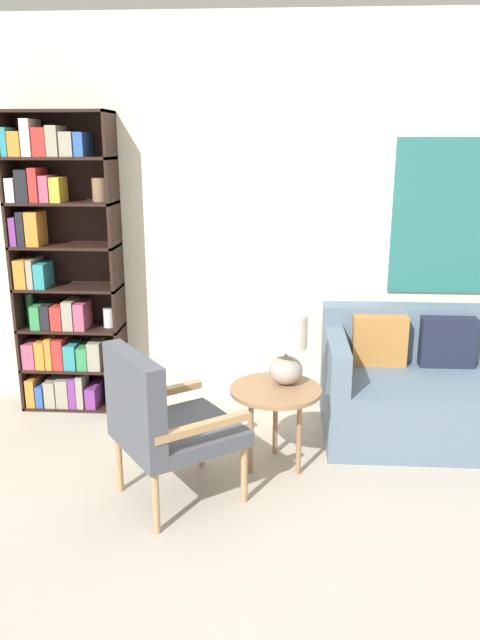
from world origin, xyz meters
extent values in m
plane|color=#B2A899|center=(0.00, 0.00, 0.00)|extent=(14.00, 14.00, 0.00)
cube|color=silver|center=(0.00, 2.03, 1.35)|extent=(6.40, 0.06, 2.70)
cube|color=#286B66|center=(1.36, 1.99, 1.39)|extent=(0.74, 0.02, 1.05)
cube|color=black|center=(-1.61, 1.85, 1.04)|extent=(0.02, 0.30, 2.08)
cube|color=black|center=(-0.90, 1.85, 1.04)|extent=(0.02, 0.30, 2.08)
cube|color=black|center=(-1.25, 1.85, 2.07)|extent=(0.73, 0.30, 0.02)
cube|color=black|center=(-1.25, 1.85, 0.01)|extent=(0.73, 0.30, 0.02)
cube|color=black|center=(-1.25, 2.00, 1.04)|extent=(0.73, 0.01, 2.08)
cube|color=black|center=(-1.25, 1.85, 0.30)|extent=(0.73, 0.30, 0.02)
cube|color=orange|center=(-1.56, 1.83, 0.12)|extent=(0.06, 0.25, 0.21)
cube|color=#2D56A8|center=(-1.49, 1.83, 0.10)|extent=(0.05, 0.23, 0.16)
cube|color=gray|center=(-1.41, 1.81, 0.12)|extent=(0.08, 0.20, 0.20)
cube|color=gray|center=(-1.32, 1.83, 0.13)|extent=(0.09, 0.24, 0.21)
cube|color=#7A338C|center=(-1.25, 1.82, 0.13)|extent=(0.05, 0.22, 0.22)
cube|color=gray|center=(-1.19, 1.80, 0.14)|extent=(0.05, 0.18, 0.24)
cube|color=#7A338C|center=(-1.11, 1.83, 0.10)|extent=(0.07, 0.24, 0.15)
cylinder|color=white|center=(-0.98, 1.85, 0.08)|extent=(0.09, 0.09, 0.12)
cube|color=black|center=(-1.25, 1.85, 0.60)|extent=(0.73, 0.30, 0.02)
cube|color=#B24C6B|center=(-1.54, 1.80, 0.41)|extent=(0.09, 0.17, 0.19)
cube|color=orange|center=(-1.46, 1.84, 0.42)|extent=(0.07, 0.25, 0.20)
cube|color=orange|center=(-1.40, 1.80, 0.43)|extent=(0.05, 0.19, 0.23)
cube|color=red|center=(-1.33, 1.84, 0.42)|extent=(0.07, 0.25, 0.22)
cube|color=teal|center=(-1.24, 1.81, 0.40)|extent=(0.08, 0.19, 0.18)
cube|color=#338C4C|center=(-1.16, 1.81, 0.40)|extent=(0.07, 0.21, 0.16)
cube|color=gray|center=(-1.07, 1.79, 0.42)|extent=(0.09, 0.17, 0.20)
cube|color=black|center=(-1.25, 1.85, 0.89)|extent=(0.73, 0.30, 0.02)
cylinder|color=#194723|center=(-1.55, 1.85, 0.73)|extent=(0.06, 0.06, 0.23)
cube|color=#338C4C|center=(-1.47, 1.82, 0.69)|extent=(0.07, 0.21, 0.17)
cube|color=black|center=(-1.40, 1.83, 0.70)|extent=(0.06, 0.23, 0.18)
cube|color=red|center=(-1.32, 1.80, 0.69)|extent=(0.08, 0.19, 0.17)
cube|color=gray|center=(-1.24, 1.81, 0.71)|extent=(0.07, 0.21, 0.20)
cube|color=#B24C6B|center=(-1.15, 1.82, 0.70)|extent=(0.07, 0.21, 0.19)
cylinder|color=white|center=(-0.97, 1.85, 0.68)|extent=(0.09, 0.09, 0.14)
cube|color=black|center=(-1.25, 1.85, 1.19)|extent=(0.73, 0.30, 0.02)
cube|color=orange|center=(-1.55, 1.80, 1.00)|extent=(0.08, 0.18, 0.20)
cube|color=gray|center=(-1.48, 1.83, 1.00)|extent=(0.04, 0.24, 0.20)
cube|color=teal|center=(-1.41, 1.81, 0.99)|extent=(0.07, 0.20, 0.17)
cube|color=black|center=(-1.25, 1.85, 1.48)|extent=(0.73, 0.30, 0.02)
cube|color=#7A338C|center=(-1.56, 1.84, 1.30)|extent=(0.04, 0.25, 0.19)
cube|color=black|center=(-1.51, 1.80, 1.31)|extent=(0.05, 0.18, 0.23)
cube|color=orange|center=(-1.43, 1.81, 1.31)|extent=(0.09, 0.19, 0.23)
cube|color=black|center=(-1.25, 1.85, 1.78)|extent=(0.73, 0.30, 0.02)
cube|color=silver|center=(-1.56, 1.82, 1.57)|extent=(0.06, 0.23, 0.16)
cube|color=black|center=(-1.47, 1.81, 1.60)|extent=(0.08, 0.21, 0.21)
cube|color=red|center=(-1.40, 1.82, 1.60)|extent=(0.06, 0.22, 0.22)
cube|color=#B24C6B|center=(-1.33, 1.82, 1.58)|extent=(0.06, 0.22, 0.17)
cube|color=gold|center=(-1.25, 1.80, 1.57)|extent=(0.07, 0.18, 0.16)
cylinder|color=#8C6B4C|center=(-0.98, 1.85, 1.57)|extent=(0.11, 0.11, 0.16)
cube|color=teal|center=(-1.57, 1.80, 1.88)|extent=(0.04, 0.17, 0.18)
cube|color=orange|center=(-1.50, 1.79, 1.87)|extent=(0.08, 0.17, 0.16)
cube|color=silver|center=(-1.42, 1.82, 1.91)|extent=(0.06, 0.22, 0.24)
cube|color=red|center=(-1.33, 1.79, 1.88)|extent=(0.09, 0.17, 0.18)
cube|color=gray|center=(-1.25, 1.82, 1.88)|extent=(0.07, 0.23, 0.20)
cube|color=gray|center=(-1.16, 1.80, 1.87)|extent=(0.09, 0.17, 0.16)
cube|color=#2D56A8|center=(-1.07, 1.83, 1.86)|extent=(0.06, 0.24, 0.15)
cylinder|color=tan|center=(0.06, 0.63, 0.17)|extent=(0.04, 0.04, 0.34)
cylinder|color=tan|center=(-0.22, 1.01, 0.17)|extent=(0.04, 0.04, 0.34)
cylinder|color=tan|center=(-0.36, 0.32, 0.17)|extent=(0.04, 0.04, 0.34)
cylinder|color=tan|center=(-0.64, 0.70, 0.17)|extent=(0.04, 0.04, 0.34)
cube|color=#4C515B|center=(-0.29, 0.66, 0.38)|extent=(0.81, 0.80, 0.08)
cube|color=#4C515B|center=(-0.49, 0.51, 0.65)|extent=(0.41, 0.50, 0.45)
cube|color=tan|center=(-0.14, 0.46, 0.52)|extent=(0.46, 0.36, 0.04)
cube|color=tan|center=(-0.44, 0.87, 0.52)|extent=(0.46, 0.36, 0.04)
cube|color=slate|center=(1.36, 1.51, 0.21)|extent=(1.64, 0.88, 0.42)
cube|color=slate|center=(1.36, 1.85, 0.61)|extent=(1.64, 0.20, 0.38)
cube|color=slate|center=(0.60, 1.51, 0.55)|extent=(0.12, 0.88, 0.26)
cube|color=#B27538|center=(0.91, 1.70, 0.59)|extent=(0.36, 0.12, 0.34)
cube|color=#1E2338|center=(1.36, 1.70, 0.59)|extent=(0.36, 0.12, 0.34)
cylinder|color=#99704C|center=(0.22, 1.03, 0.49)|extent=(0.54, 0.54, 0.03)
cylinder|color=#99704C|center=(0.22, 1.19, 0.24)|extent=(0.03, 0.03, 0.48)
cylinder|color=#99704C|center=(0.08, 0.95, 0.24)|extent=(0.03, 0.03, 0.48)
cylinder|color=#99704C|center=(0.36, 0.95, 0.24)|extent=(0.03, 0.03, 0.48)
ellipsoid|color=#A59E93|center=(0.28, 1.10, 0.59)|extent=(0.20, 0.20, 0.17)
cylinder|color=tan|center=(0.28, 1.10, 0.70)|extent=(0.02, 0.02, 0.06)
cylinder|color=white|center=(0.28, 1.10, 0.83)|extent=(0.24, 0.24, 0.20)
camera|label=1|loc=(0.23, -2.35, 1.88)|focal=35.00mm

